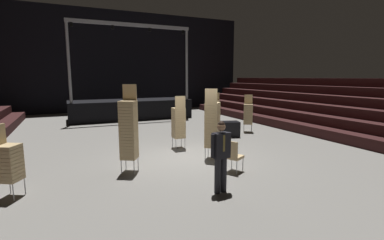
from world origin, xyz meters
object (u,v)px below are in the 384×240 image
man_with_tie (221,153)px  chair_stack_front_left (8,161)px  chair_stack_front_right (248,113)px  chair_stack_mid_right (212,124)px  chair_stack_rear_left (215,109)px  equipment_road_case (229,129)px  stage_riser (131,108)px  chair_stack_mid_left (179,122)px  chair_stack_mid_centre (129,129)px  loose_chair_near_man (233,154)px

man_with_tie → chair_stack_front_left: size_ratio=1.02×
chair_stack_front_left → chair_stack_front_right: size_ratio=0.91×
man_with_tie → chair_stack_mid_right: 2.85m
chair_stack_rear_left → equipment_road_case: size_ratio=2.09×
chair_stack_rear_left → equipment_road_case: 3.27m
chair_stack_front_right → chair_stack_rear_left: (-0.54, 2.44, 0.00)m
chair_stack_front_left → equipment_road_case: (8.15, 3.70, -0.50)m
stage_riser → chair_stack_mid_right: 10.57m
stage_riser → man_with_tie: (-0.61, -13.14, 0.27)m
chair_stack_front_left → chair_stack_mid_left: bearing=147.2°
man_with_tie → equipment_road_case: 6.54m
stage_riser → chair_stack_mid_left: size_ratio=3.80×
stage_riser → equipment_road_case: 8.27m
man_with_tie → chair_stack_front_left: man_with_tie is taller
chair_stack_mid_left → chair_stack_mid_right: bearing=-75.1°
man_with_tie → chair_stack_rear_left: (4.52, 8.51, -0.05)m
chair_stack_front_right → chair_stack_mid_right: 5.23m
chair_stack_mid_centre → equipment_road_case: size_ratio=2.84×
stage_riser → chair_stack_mid_centre: bearing=-102.1°
man_with_tie → chair_stack_rear_left: bearing=-124.2°
stage_riser → chair_stack_mid_centre: size_ratio=3.05×
man_with_tie → equipment_road_case: size_ratio=1.94×
chair_stack_mid_left → chair_stack_rear_left: (3.87, 4.06, -0.08)m
chair_stack_front_left → chair_stack_rear_left: 11.34m
chair_stack_mid_left → chair_stack_mid_centre: chair_stack_mid_centre is taller
chair_stack_mid_right → chair_stack_rear_left: size_ratio=1.27×
chair_stack_front_left → chair_stack_front_right: bearing=144.0°
chair_stack_front_right → equipment_road_case: chair_stack_front_right is taller
chair_stack_mid_centre → equipment_road_case: chair_stack_mid_centre is taller
man_with_tie → chair_stack_front_right: size_ratio=0.93×
chair_stack_mid_centre → chair_stack_mid_left: bearing=-108.2°
chair_stack_front_left → chair_stack_front_right: 10.56m
chair_stack_front_left → chair_stack_mid_left: chair_stack_mid_left is taller
man_with_tie → chair_stack_mid_left: size_ratio=0.85×
chair_stack_front_left → loose_chair_near_man: size_ratio=1.81×
chair_stack_front_left → chair_stack_rear_left: (9.10, 6.77, 0.08)m
chair_stack_front_right → chair_stack_mid_left: size_ratio=0.92×
chair_stack_mid_left → chair_stack_mid_right: size_ratio=0.86×
man_with_tie → chair_stack_mid_centre: (-1.69, 2.40, 0.29)m
chair_stack_front_left → chair_stack_mid_right: chair_stack_mid_right is taller
stage_riser → chair_stack_front_left: size_ratio=4.56×
stage_riser → chair_stack_mid_left: (0.05, -8.69, 0.31)m
man_with_tie → chair_stack_mid_left: (0.66, 4.45, 0.04)m
chair_stack_mid_right → equipment_road_case: (2.42, 2.84, -0.84)m
chair_stack_mid_left → chair_stack_rear_left: size_ratio=1.09×
chair_stack_front_left → loose_chair_near_man: (5.64, -0.60, -0.33)m
chair_stack_mid_right → chair_stack_rear_left: 6.81m
chair_stack_mid_right → equipment_road_case: bearing=92.4°
stage_riser → man_with_tie: stage_riser is taller
chair_stack_front_left → chair_stack_mid_right: bearing=128.3°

